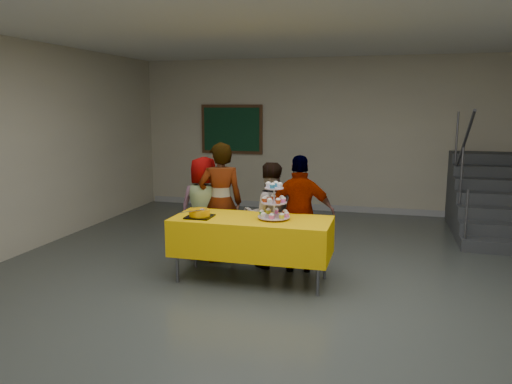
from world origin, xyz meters
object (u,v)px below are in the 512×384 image
schoolchild_c (269,215)px  schoolchild_b (221,203)px  staircase (493,202)px  noticeboard (232,129)px  bake_table (252,236)px  bear_cake (200,213)px  schoolchild_d (300,214)px  schoolchild_a (204,208)px  cupcake_stand (274,205)px

schoolchild_c → schoolchild_b: bearing=-26.7°
staircase → noticeboard: noticeboard is taller
noticeboard → staircase: bearing=-9.8°
bake_table → bear_cake: size_ratio=5.25×
schoolchild_d → schoolchild_b: bearing=-15.2°
schoolchild_a → schoolchild_d: bearing=170.3°
schoolchild_b → staircase: bearing=-166.7°
staircase → schoolchild_c: bearing=-138.1°
schoolchild_d → noticeboard: 4.39m
schoolchild_d → staircase: size_ratio=0.62×
schoolchild_b → staircase: size_ratio=0.67×
schoolchild_b → cupcake_stand: bearing=122.3°
staircase → schoolchild_d: bearing=-133.3°
bake_table → staircase: staircase is taller
bake_table → schoolchild_c: size_ratio=1.37×
schoolchild_d → staircase: bearing=-142.7°
schoolchild_c → noticeboard: size_ratio=1.06×
cupcake_stand → schoolchild_d: size_ratio=0.30×
schoolchild_d → noticeboard: bearing=-70.0°
schoolchild_c → noticeboard: bearing=-88.6°
schoolchild_c → staircase: (3.17, 2.84, -0.20)m
schoolchild_d → cupcake_stand: bearing=56.1°
bake_table → staircase: (3.24, 3.42, -0.07)m
schoolchild_b → schoolchild_c: 0.69m
schoolchild_d → noticeboard: (-2.11, 3.75, 0.86)m
bear_cake → schoolchild_a: schoolchild_a is taller
schoolchild_b → schoolchild_c: size_ratio=1.17×
bear_cake → noticeboard: noticeboard is taller
bear_cake → bake_table: bearing=11.6°
schoolchild_b → noticeboard: noticeboard is taller
bake_table → staircase: bearing=46.6°
schoolchild_a → staircase: (4.11, 2.74, -0.22)m
staircase → noticeboard: (-4.86, 0.84, 1.11)m
schoolchild_b → noticeboard: size_ratio=1.24×
bake_table → cupcake_stand: (0.27, 0.01, 0.39)m
schoolchild_b → schoolchild_d: (1.10, -0.11, -0.07)m
bake_table → staircase: size_ratio=0.78×
noticeboard → schoolchild_c: bearing=-65.3°
bear_cake → schoolchild_d: (1.10, 0.63, -0.09)m
bear_cake → schoolchild_d: 1.27m
schoolchild_b → staircase: 4.77m
bake_table → noticeboard: bearing=110.8°
schoolchild_a → staircase: size_ratio=0.59×
staircase → noticeboard: bearing=170.2°
schoolchild_b → schoolchild_c: bearing=153.8°
bear_cake → staircase: bearing=42.7°
schoolchild_a → bear_cake: bearing=105.4°
schoolchild_c → staircase: staircase is taller
bear_cake → schoolchild_c: (0.68, 0.70, -0.14)m
schoolchild_b → noticeboard: 3.86m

